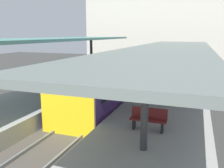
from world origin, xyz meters
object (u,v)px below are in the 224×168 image
at_px(platform_bench, 149,118).
at_px(platform_sign, 151,65).
at_px(passenger_mid_platform, 154,79).
at_px(passenger_near_bench, 163,73).
at_px(passenger_far_end, 54,81).
at_px(commuter_train, 116,77).

height_order(platform_bench, platform_sign, platform_sign).
bearing_deg(platform_bench, passenger_mid_platform, 98.01).
xyz_separation_m(platform_bench, passenger_near_bench, (-0.66, 8.90, 0.35)).
distance_m(passenger_mid_platform, passenger_far_end, 6.11).
height_order(commuter_train, platform_bench, commuter_train).
height_order(commuter_train, passenger_near_bench, commuter_train).
relative_size(passenger_near_bench, passenger_far_end, 0.94).
bearing_deg(platform_bench, passenger_near_bench, 94.22).
xyz_separation_m(platform_bench, passenger_mid_platform, (-0.81, 5.78, 0.46)).
distance_m(passenger_near_bench, passenger_mid_platform, 3.12).
xyz_separation_m(commuter_train, platform_sign, (2.34, 0.43, 0.90)).
xyz_separation_m(platform_sign, passenger_near_bench, (0.63, 1.62, -0.81)).
bearing_deg(passenger_near_bench, platform_bench, -85.78).
relative_size(commuter_train, passenger_far_end, 8.07).
xyz_separation_m(commuter_train, platform_bench, (3.63, -6.85, -0.26)).
height_order(passenger_near_bench, passenger_mid_platform, passenger_mid_platform).
relative_size(passenger_near_bench, passenger_mid_platform, 0.90).
relative_size(platform_bench, passenger_far_end, 0.83).
bearing_deg(platform_bench, platform_sign, 100.04).
bearing_deg(passenger_mid_platform, passenger_far_end, -156.50).
xyz_separation_m(platform_bench, platform_sign, (-1.29, 7.28, 1.16)).
xyz_separation_m(passenger_mid_platform, passenger_far_end, (-5.61, -2.44, -0.04)).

